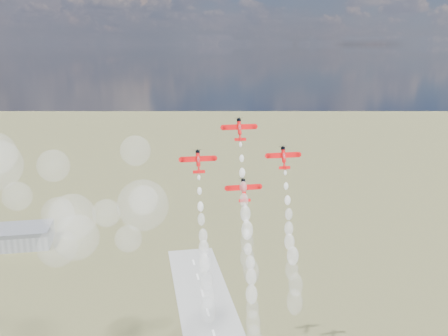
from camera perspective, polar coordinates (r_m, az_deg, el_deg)
name	(u,v)px	position (r m, az deg, el deg)	size (l,w,h in m)	color
hangar	(14,237)	(364.57, -23.96, -7.56)	(50.00, 28.00, 13.00)	gray
plane_lead	(239,129)	(160.13, 1.87, 4.71)	(11.04, 5.00, 7.54)	red
plane_left	(198,161)	(156.00, -3.12, 0.84)	(11.04, 5.00, 7.54)	red
plane_right	(284,157)	(162.31, 7.19, 1.29)	(11.04, 5.00, 7.54)	red
plane_slot	(244,190)	(157.54, 2.40, -2.62)	(11.04, 5.00, 7.54)	red
smoke_trail_lead	(248,245)	(157.50, 2.88, -9.24)	(5.85, 18.63, 42.31)	white
smoke_trail_left	(206,282)	(155.97, -2.14, -13.50)	(5.18, 18.22, 42.76)	white
smoke_trail_right	(293,273)	(162.31, 8.30, -12.39)	(5.75, 18.54, 43.07)	white
smoke_trail_slot	(252,310)	(159.55, 3.44, -16.68)	(5.18, 19.03, 42.46)	white
drifted_smoke_cloud	(76,201)	(186.98, -17.41, -3.84)	(70.27, 37.32, 55.76)	white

